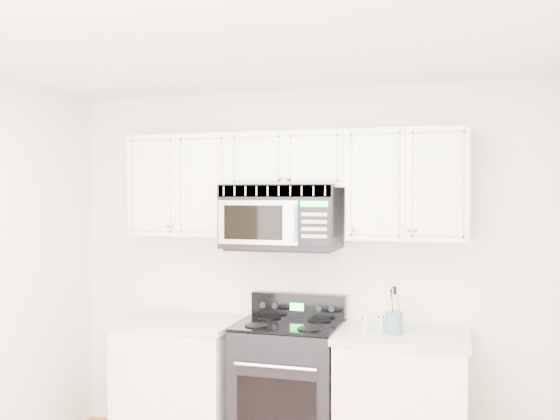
% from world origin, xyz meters
% --- Properties ---
extents(room, '(3.51, 3.51, 2.61)m').
position_xyz_m(room, '(0.00, 0.00, 1.30)').
color(room, '#A16E4A').
rests_on(room, ground).
extents(base_cabinet_left, '(0.86, 0.65, 0.92)m').
position_xyz_m(base_cabinet_left, '(-0.80, 1.44, 0.43)').
color(base_cabinet_left, white).
rests_on(base_cabinet_left, ground).
extents(base_cabinet_right, '(0.86, 0.65, 0.92)m').
position_xyz_m(base_cabinet_right, '(0.80, 1.44, 0.43)').
color(base_cabinet_right, white).
rests_on(base_cabinet_right, ground).
extents(range, '(0.70, 0.64, 1.10)m').
position_xyz_m(range, '(0.02, 1.45, 0.48)').
color(range, black).
rests_on(range, ground).
extents(upper_cabinets, '(2.44, 0.37, 0.75)m').
position_xyz_m(upper_cabinets, '(0.00, 1.58, 1.93)').
color(upper_cabinets, white).
rests_on(upper_cabinets, ground).
extents(microwave, '(0.82, 0.46, 0.45)m').
position_xyz_m(microwave, '(-0.06, 1.54, 1.68)').
color(microwave, black).
rests_on(microwave, ground).
extents(utensil_crock, '(0.11, 0.11, 0.31)m').
position_xyz_m(utensil_crock, '(0.75, 1.40, 1.00)').
color(utensil_crock, '#46596D').
rests_on(utensil_crock, base_cabinet_right).
extents(shaker_salt, '(0.04, 0.04, 0.11)m').
position_xyz_m(shaker_salt, '(0.57, 1.35, 0.97)').
color(shaker_salt, '#B9BAC1').
rests_on(shaker_salt, base_cabinet_right).
extents(shaker_pepper, '(0.05, 0.05, 0.11)m').
position_xyz_m(shaker_pepper, '(0.66, 1.44, 0.97)').
color(shaker_pepper, '#B9BAC1').
rests_on(shaker_pepper, base_cabinet_right).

